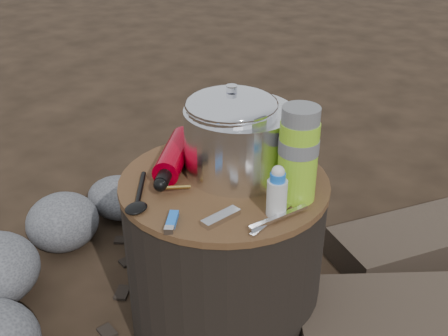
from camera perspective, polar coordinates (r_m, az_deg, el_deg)
The scene contains 15 objects.
ground at distance 1.53m, azimuth 0.00°, elevation -15.93°, with size 60.00×60.00×0.00m, color black.
stump at distance 1.39m, azimuth 0.00°, elevation -9.32°, with size 0.49×0.49×0.45m, color black.
rock_ring at distance 1.71m, azimuth -13.69°, elevation -6.98°, with size 0.47×1.03×0.20m, color #545459, non-canonical shape.
foil_windscreen at distance 1.27m, azimuth 1.59°, elevation 2.87°, with size 0.26×0.26×0.16m, color silver.
camping_pot at distance 1.25m, azimuth 0.78°, elevation 3.72°, with size 0.21×0.21×0.21m, color silver.
fuel_bottle at distance 1.31m, azimuth -5.23°, elevation 1.33°, with size 0.06×0.26×0.06m, color #A90014, non-canonical shape.
thermos at distance 1.15m, azimuth 7.81°, elevation 1.39°, with size 0.08×0.08×0.21m, color #94D625.
travel_mug at distance 1.31m, azimuth 7.86°, elevation 2.78°, with size 0.08×0.08×0.12m, color black.
stuff_sack at distance 1.42m, azimuth 0.61°, elevation 4.70°, with size 0.15×0.12×0.10m, color #BE9502.
food_pouch at distance 1.38m, azimuth 4.08°, elevation 4.45°, with size 0.10×0.02×0.13m, color #171C49.
lighter at distance 1.11m, azimuth -5.48°, elevation -5.44°, with size 0.02×0.07×0.01m, color blue.
multitool at distance 1.12m, azimuth -0.33°, elevation -5.23°, with size 0.03×0.09×0.01m, color silver.
pot_grabber at distance 1.12m, azimuth 5.13°, elevation -5.26°, with size 0.04×0.15×0.01m, color silver, non-canonical shape.
spork at distance 1.23m, azimuth -8.81°, elevation -2.19°, with size 0.04×0.17×0.01m, color black, non-canonical shape.
squeeze_bottle at distance 1.12m, azimuth 5.60°, elevation -2.68°, with size 0.04×0.04×0.10m, color silver.
Camera 1 is at (0.58, -0.92, 1.08)m, focal length 43.42 mm.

